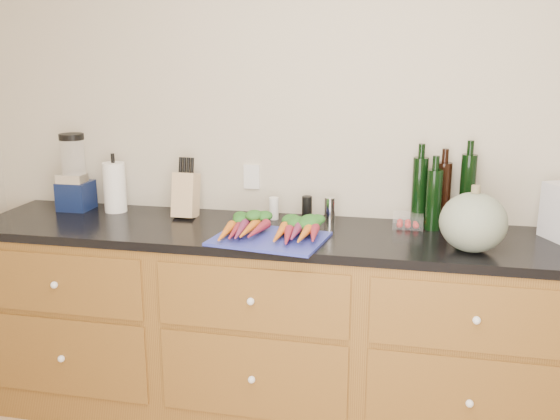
% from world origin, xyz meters
% --- Properties ---
extents(wall_back, '(4.10, 0.05, 2.60)m').
position_xyz_m(wall_back, '(0.00, 1.62, 1.30)').
color(wall_back, beige).
rests_on(wall_back, ground).
extents(cabinets, '(3.60, 0.64, 0.90)m').
position_xyz_m(cabinets, '(0.00, 1.30, 0.45)').
color(cabinets, brown).
rests_on(cabinets, ground).
extents(countertop, '(3.64, 0.62, 0.04)m').
position_xyz_m(countertop, '(0.00, 1.30, 0.92)').
color(countertop, black).
rests_on(countertop, cabinets).
extents(cutting_board, '(0.51, 0.41, 0.01)m').
position_xyz_m(cutting_board, '(-0.41, 1.14, 0.95)').
color(cutting_board, '#2934A3').
rests_on(cutting_board, countertop).
extents(carrots, '(0.45, 0.33, 0.06)m').
position_xyz_m(carrots, '(-0.41, 1.19, 0.98)').
color(carrots, orange).
rests_on(carrots, cutting_board).
extents(squash, '(0.27, 0.27, 0.24)m').
position_xyz_m(squash, '(0.43, 1.16, 1.06)').
color(squash, '#5F6D5C').
rests_on(squash, countertop).
extents(blender_appliance, '(0.15, 0.15, 0.39)m').
position_xyz_m(blender_appliance, '(-1.49, 1.46, 1.11)').
color(blender_appliance, '#0E1942').
rests_on(blender_appliance, countertop).
extents(paper_towel, '(0.11, 0.11, 0.25)m').
position_xyz_m(paper_towel, '(-1.27, 1.46, 1.06)').
color(paper_towel, white).
rests_on(paper_towel, countertop).
extents(knife_block, '(0.11, 0.11, 0.22)m').
position_xyz_m(knife_block, '(-0.89, 1.44, 1.05)').
color(knife_block, tan).
rests_on(knife_block, countertop).
extents(grinder_salt, '(0.05, 0.05, 0.11)m').
position_xyz_m(grinder_salt, '(-0.46, 1.48, 0.99)').
color(grinder_salt, white).
rests_on(grinder_salt, countertop).
extents(grinder_pepper, '(0.05, 0.05, 0.12)m').
position_xyz_m(grinder_pepper, '(-0.30, 1.48, 1.00)').
color(grinder_pepper, black).
rests_on(grinder_pepper, countertop).
extents(canister_chrome, '(0.05, 0.05, 0.12)m').
position_xyz_m(canister_chrome, '(-0.19, 1.48, 1.00)').
color(canister_chrome, white).
rests_on(canister_chrome, countertop).
extents(tomato_box, '(0.14, 0.11, 0.06)m').
position_xyz_m(tomato_box, '(0.17, 1.47, 0.97)').
color(tomato_box, white).
rests_on(tomato_box, countertop).
extents(bottles, '(0.28, 0.14, 0.34)m').
position_xyz_m(bottles, '(0.31, 1.51, 1.09)').
color(bottles, black).
rests_on(bottles, countertop).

